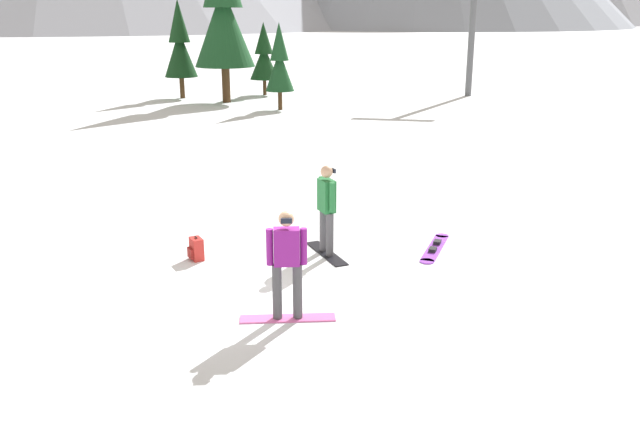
# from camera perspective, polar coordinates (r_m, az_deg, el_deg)

# --- Properties ---
(ground_plane) EXTENTS (800.00, 800.00, 0.00)m
(ground_plane) POSITION_cam_1_polar(r_m,az_deg,el_deg) (11.66, -6.05, -6.95)
(ground_plane) COLOR white
(snowboarder_foreground) EXTENTS (1.53, 0.65, 1.79)m
(snowboarder_foreground) POSITION_cam_1_polar(r_m,az_deg,el_deg) (10.41, -2.82, -4.21)
(snowboarder_foreground) COLOR pink
(snowboarder_foreground) RESTS_ON ground_plane
(snowboarder_midground) EXTENTS (1.08, 1.40, 1.81)m
(snowboarder_midground) POSITION_cam_1_polar(r_m,az_deg,el_deg) (13.21, 0.56, 0.50)
(snowboarder_midground) COLOR black
(snowboarder_midground) RESTS_ON ground_plane
(loose_snowboard_far_spare) EXTENTS (0.58, 1.94, 0.09)m
(loose_snowboard_far_spare) POSITION_cam_1_polar(r_m,az_deg,el_deg) (14.00, 9.72, -2.86)
(loose_snowboard_far_spare) COLOR #993FD8
(loose_snowboard_far_spare) RESTS_ON ground_plane
(backpack_red) EXTENTS (0.37, 0.38, 0.47)m
(backpack_red) POSITION_cam_1_polar(r_m,az_deg,el_deg) (13.36, -10.46, -2.99)
(backpack_red) COLOR red
(backpack_red) RESTS_ON ground_plane
(pine_tree_short) EXTENTS (1.39, 1.39, 4.15)m
(pine_tree_short) POSITION_cam_1_polar(r_m,az_deg,el_deg) (33.15, -3.46, 12.65)
(pine_tree_short) COLOR #472D19
(pine_tree_short) RESTS_ON ground_plane
(pine_tree_tall) EXTENTS (1.79, 1.79, 5.28)m
(pine_tree_tall) POSITION_cam_1_polar(r_m,az_deg,el_deg) (38.34, -11.81, 13.82)
(pine_tree_tall) COLOR #472D19
(pine_tree_tall) RESTS_ON ground_plane
(pine_tree_broad) EXTENTS (1.63, 1.63, 4.05)m
(pine_tree_broad) POSITION_cam_1_polar(r_m,az_deg,el_deg) (39.17, -4.77, 13.20)
(pine_tree_broad) COLOR #472D19
(pine_tree_broad) RESTS_ON ground_plane
(pine_tree_young) EXTENTS (3.10, 3.10, 8.44)m
(pine_tree_young) POSITION_cam_1_polar(r_m,az_deg,el_deg) (36.10, -8.21, 16.57)
(pine_tree_young) COLOR #472D19
(pine_tree_young) RESTS_ON ground_plane
(ski_lift_tower) EXTENTS (3.62, 0.36, 8.51)m
(ski_lift_tower) POSITION_cam_1_polar(r_m,az_deg,el_deg) (39.50, 12.90, 16.93)
(ski_lift_tower) COLOR #595B60
(ski_lift_tower) RESTS_ON ground_plane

